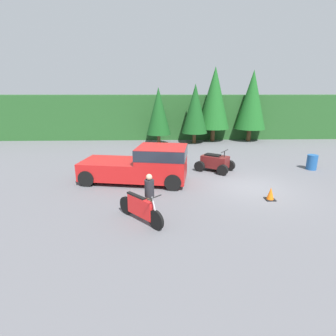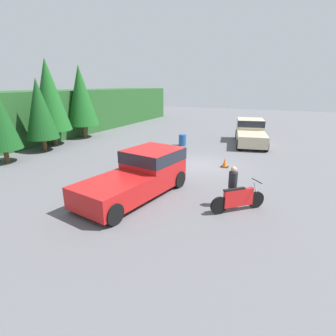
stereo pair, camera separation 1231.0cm
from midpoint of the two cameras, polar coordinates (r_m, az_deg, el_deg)
name	(u,v)px [view 1 (the left image)]	position (r m, az deg, el deg)	size (l,w,h in m)	color
ground_plane	(250,188)	(13.21, 44.22, -8.66)	(80.00, 80.00, 0.00)	#5B5B60
hillside_backdrop	(201,115)	(26.01, 19.60, 9.88)	(44.00, 6.00, 4.12)	#235123
tree_left	(159,111)	(19.94, 12.87, 10.93)	(2.11, 2.11, 4.79)	brown
tree_mid_left	(195,109)	(21.23, 21.11, 11.06)	(2.25, 2.25, 5.10)	brown
tree_mid_right	(214,98)	(22.84, 24.75, 13.14)	(2.89, 2.89, 6.57)	brown
tree_right	(252,100)	(24.49, 32.01, 11.91)	(2.77, 2.77, 6.29)	brown
pickup_truck_red	(145,163)	(10.71, 22.01, -4.40)	(5.52, 3.03, 1.85)	red
dirt_bike	(140,209)	(7.71, 35.00, -18.72)	(1.66, 1.75, 1.15)	black
quad_atv	(215,163)	(14.28, 33.48, -2.94)	(2.40, 2.22, 1.25)	black
rider_person	(149,194)	(7.90, 36.12, -14.55)	(0.46, 0.46, 1.65)	brown
traffic_cone	(270,194)	(12.55, 50.29, -9.87)	(0.42, 0.42, 0.55)	black
steel_barrel	(312,162)	(18.30, 48.19, -2.21)	(0.58, 0.58, 0.88)	#1E5193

